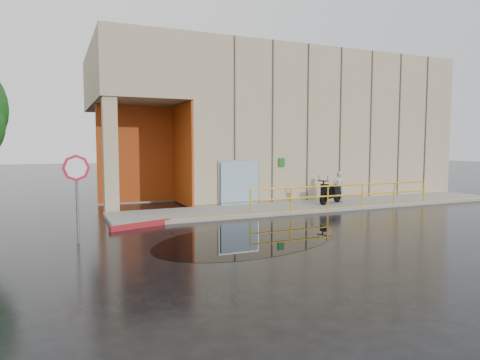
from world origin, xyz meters
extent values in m
plane|color=black|center=(0.00, 0.00, 0.00)|extent=(120.00, 120.00, 0.00)
cube|color=gray|center=(4.00, 4.50, 0.07)|extent=(20.00, 3.00, 0.15)
cube|color=tan|center=(6.00, 11.00, 4.00)|extent=(16.00, 10.00, 8.00)
cube|color=tan|center=(-4.00, 11.00, 6.50)|extent=(4.00, 10.00, 3.00)
cube|color=tan|center=(-5.60, 6.40, 2.50)|extent=(0.60, 0.60, 5.00)
cube|color=#A1400E|center=(-4.00, 9.50, 2.50)|extent=(3.80, 0.15, 4.90)
cube|color=#A1400E|center=(-2.05, 7.75, 2.50)|extent=(0.10, 3.50, 4.90)
cube|color=#7F9BAE|center=(0.20, 5.88, 1.15)|extent=(1.90, 0.10, 2.00)
cube|color=slate|center=(0.20, 5.96, 1.15)|extent=(2.10, 0.06, 2.20)
cube|color=#0D5D18|center=(2.50, 5.94, 2.10)|extent=(0.32, 0.04, 0.42)
cylinder|color=#DA9C0B|center=(4.25, 3.15, 1.15)|extent=(9.50, 0.06, 0.06)
cylinder|color=#DA9C0B|center=(4.25, 3.15, 0.70)|extent=(9.50, 0.06, 0.06)
imported|color=#AAAAAF|center=(5.01, 4.71, 0.91)|extent=(0.57, 0.39, 1.53)
cylinder|color=black|center=(3.75, 4.15, 0.41)|extent=(0.51, 0.31, 0.52)
cylinder|color=black|center=(4.93, 4.68, 0.41)|extent=(0.51, 0.31, 0.52)
cylinder|color=slate|center=(-7.21, 1.09, 1.17)|extent=(0.07, 0.07, 2.34)
cylinder|color=#B60E2A|center=(-7.21, 1.06, 2.29)|extent=(0.80, 0.18, 0.81)
cylinder|color=white|center=(-7.21, 1.04, 2.29)|extent=(0.63, 0.12, 0.64)
cube|color=maroon|center=(-5.00, 2.79, 0.09)|extent=(2.33, 0.93, 0.18)
cube|color=black|center=(-2.15, -0.43, 0.00)|extent=(7.91, 6.32, 0.01)
camera|label=1|loc=(-7.78, -12.59, 2.99)|focal=32.00mm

